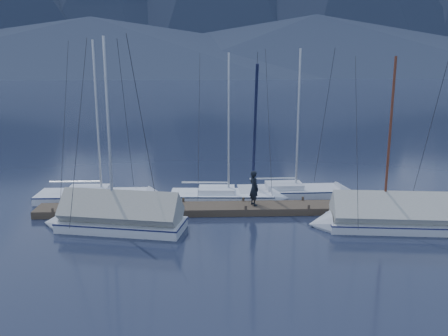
{
  "coord_description": "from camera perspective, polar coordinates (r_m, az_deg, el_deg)",
  "views": [
    {
      "loc": [
        -0.9,
        -20.0,
        7.17
      ],
      "look_at": [
        0.0,
        2.0,
        2.2
      ],
      "focal_mm": 38.0,
      "sensor_mm": 36.0,
      "label": 1
    }
  ],
  "objects": [
    {
      "name": "person",
      "position": [
        22.91,
        3.63,
        -2.42
      ],
      "size": [
        0.63,
        0.74,
        1.71
      ],
      "primitive_type": "imported",
      "rotation": [
        0.0,
        0.0,
        1.99
      ],
      "color": "black",
      "rests_on": "dock"
    },
    {
      "name": "mooring_posts",
      "position": [
        23.04,
        -1.25,
        -4.5
      ],
      "size": [
        15.12,
        1.52,
        0.35
      ],
      "color": "#382D23",
      "rests_on": "ground"
    },
    {
      "name": "ground",
      "position": [
        21.27,
        0.22,
        -6.98
      ],
      "size": [
        1000.0,
        1000.0,
        0.0
      ],
      "primitive_type": "plane",
      "color": "black",
      "rests_on": "ground"
    },
    {
      "name": "sailboat_open_right",
      "position": [
        26.37,
        9.58,
        -2.9
      ],
      "size": [
        6.56,
        2.8,
        8.61
      ],
      "color": "silver",
      "rests_on": "ground"
    },
    {
      "name": "dock",
      "position": [
        23.13,
        -0.0,
        -5.06
      ],
      "size": [
        18.0,
        1.5,
        0.54
      ],
      "color": "#382D23",
      "rests_on": "ground"
    },
    {
      "name": "sailboat_open_mid",
      "position": [
        25.13,
        1.56,
        -3.52
      ],
      "size": [
        6.4,
        2.71,
        8.35
      ],
      "color": "white",
      "rests_on": "ground"
    },
    {
      "name": "sailboat_open_left",
      "position": [
        25.75,
        -13.44,
        -3.44
      ],
      "size": [
        6.84,
        2.94,
        9.03
      ],
      "color": "silver",
      "rests_on": "ground"
    },
    {
      "name": "sailboat_covered_far",
      "position": [
        21.35,
        -13.48,
        -6.02
      ],
      "size": [
        6.66,
        3.22,
        8.98
      ],
      "color": "silver",
      "rests_on": "ground"
    },
    {
      "name": "sailboat_covered_near",
      "position": [
        21.96,
        18.28,
        -5.88
      ],
      "size": [
        6.49,
        2.82,
        8.2
      ],
      "color": "silver",
      "rests_on": "ground"
    }
  ]
}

